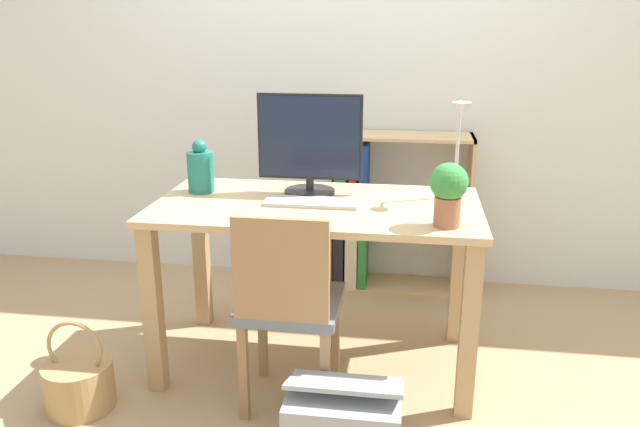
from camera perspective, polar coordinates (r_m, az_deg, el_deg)
The scene contains 12 objects.
ground_plane at distance 3.01m, azimuth -0.29°, elevation -13.39°, with size 10.00×10.00×0.00m, color tan.
wall_back at distance 3.68m, azimuth 2.33°, elevation 13.63°, with size 8.00×0.05×2.60m.
desk at distance 2.74m, azimuth -0.31°, elevation -1.85°, with size 1.41×0.74×0.78m.
monitor at distance 2.80m, azimuth -0.95°, elevation 6.50°, with size 0.47×0.23×0.45m.
keyboard at distance 2.68m, azimuth -0.78°, elevation 1.04°, with size 0.40×0.15×0.02m.
vase at distance 2.90m, azimuth -10.86°, elevation 3.97°, with size 0.12×0.12×0.24m.
desk_lamp at distance 2.74m, azimuth 12.58°, elevation 6.50°, with size 0.10×0.19×0.43m.
potted_plant at distance 2.40m, azimuth 11.66°, elevation 2.09°, with size 0.15×0.15×0.25m.
chair at distance 2.47m, azimuth -2.96°, elevation -8.08°, with size 0.40×0.40×0.86m.
bookshelf at distance 3.65m, azimuth 4.76°, elevation -0.37°, with size 0.79×0.28×0.92m.
basket at distance 2.83m, azimuth -21.16°, elevation -14.25°, with size 0.28×0.28×0.39m.
storage_box at distance 2.38m, azimuth 2.18°, elevation -18.57°, with size 0.42×0.34×0.32m.
Camera 1 is at (0.39, -2.56, 1.53)m, focal length 35.00 mm.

